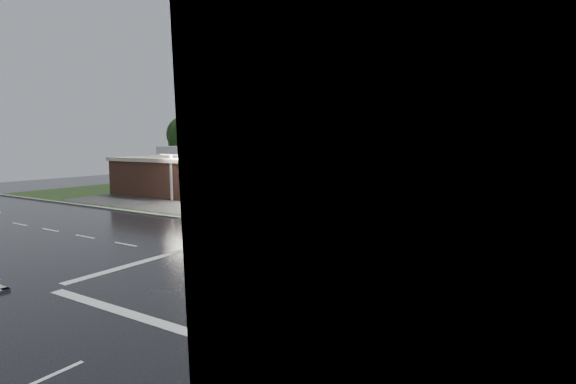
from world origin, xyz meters
The scene contains 14 objects.
ground centered at (0.00, 0.00, 0.00)m, with size 120.00×120.00×0.00m, color black.
grass_nw centered at (-26.00, 26.00, 0.04)m, with size 36.00×36.00×0.08m, color black.
gas_station centered at (-25.68, 19.70, 2.55)m, with size 26.20×18.00×5.60m.
pylon_sign centered at (-10.50, 10.50, 4.01)m, with size 2.00×0.35×6.00m.
utility_pole_nw centered at (-9.50, 9.50, 5.72)m, with size 2.20×0.32×11.00m.
utility_pole_se centered at (9.50, -9.50, 5.72)m, with size 2.20×0.32×11.00m.
utility_pole_n centered at (-9.50, 38.00, 5.47)m, with size 2.20×0.32×10.50m.
traffic_signals centered at (0.02, -0.02, 6.48)m, with size 26.87×26.87×1.47m.
house_near centered at (-20.95, 36.00, 4.41)m, with size 11.05×8.48×8.60m.
house_far centered at (-21.95, 48.00, 4.41)m, with size 11.05×8.48×8.60m.
tree_nw_behind centered at (-33.84, 29.99, 6.18)m, with size 8.93×7.60×10.00m.
car_north centered at (-6.22, 17.81, 0.62)m, with size 1.31×3.76×1.24m, color #22232A.
car_crossing centered at (5.93, 0.92, 0.62)m, with size 1.46×3.64×1.24m, color gray.
car_pump centered at (-16.75, 14.98, 0.70)m, with size 1.97×4.84×1.41m, color #57131C.
Camera 1 is at (11.31, -17.04, 6.20)m, focal length 28.00 mm.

